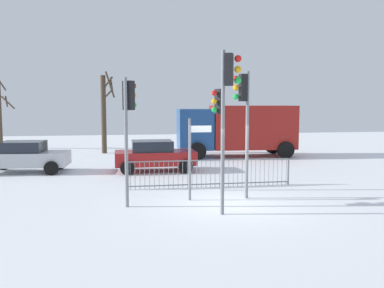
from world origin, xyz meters
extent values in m
plane|color=white|center=(0.00, 0.00, 0.00)|extent=(60.00, 60.00, 0.00)
cylinder|color=slate|center=(0.32, 2.19, 1.93)|extent=(0.11, 0.11, 3.85)
cube|color=black|center=(0.18, 2.12, 3.30)|extent=(0.34, 0.38, 0.90)
sphere|color=red|center=(-0.05, 2.01, 3.60)|extent=(0.20, 0.20, 0.20)
sphere|color=orange|center=(-0.05, 2.01, 3.30)|extent=(0.20, 0.20, 0.20)
sphere|color=green|center=(-0.05, 2.01, 3.00)|extent=(0.20, 0.20, 0.20)
cylinder|color=slate|center=(-0.46, -1.03, 2.36)|extent=(0.11, 0.11, 4.73)
cube|color=black|center=(-0.30, -1.09, 4.18)|extent=(0.32, 0.38, 0.90)
sphere|color=red|center=(-0.07, -1.18, 4.48)|extent=(0.20, 0.20, 0.20)
sphere|color=orange|center=(-0.07, -1.18, 4.18)|extent=(0.20, 0.20, 0.20)
sphere|color=green|center=(-0.07, -1.18, 3.88)|extent=(0.20, 0.20, 0.20)
cylinder|color=slate|center=(0.83, 0.81, 2.15)|extent=(0.11, 0.11, 4.30)
cube|color=black|center=(0.67, 0.81, 3.75)|extent=(0.23, 0.33, 0.90)
sphere|color=red|center=(0.42, 0.80, 4.05)|extent=(0.20, 0.20, 0.20)
sphere|color=orange|center=(0.42, 0.80, 3.75)|extent=(0.20, 0.20, 0.20)
sphere|color=green|center=(0.42, 0.80, 3.45)|extent=(0.20, 0.20, 0.20)
cylinder|color=slate|center=(-3.20, 0.29, 2.01)|extent=(0.11, 0.11, 4.02)
cube|color=black|center=(-3.10, 0.42, 3.47)|extent=(0.39, 0.36, 0.90)
sphere|color=red|center=(-2.96, 0.63, 3.77)|extent=(0.20, 0.20, 0.20)
sphere|color=orange|center=(-2.96, 0.63, 3.47)|extent=(0.20, 0.20, 0.20)
sphere|color=green|center=(-2.96, 0.63, 3.17)|extent=(0.20, 0.20, 0.20)
cylinder|color=slate|center=(-1.12, 0.85, 1.37)|extent=(0.09, 0.09, 2.73)
cube|color=white|center=(-0.73, 0.88, 2.38)|extent=(0.70, 0.09, 0.22)
cube|color=slate|center=(0.00, 2.83, 1.05)|extent=(6.33, 0.07, 0.04)
cube|color=slate|center=(0.00, 2.83, 0.12)|extent=(6.33, 0.07, 0.04)
cylinder|color=slate|center=(-3.07, 2.84, 0.53)|extent=(0.02, 0.02, 1.05)
cylinder|color=slate|center=(-2.89, 2.84, 0.53)|extent=(0.02, 0.02, 1.05)
cylinder|color=slate|center=(-2.71, 2.84, 0.53)|extent=(0.02, 0.02, 1.05)
cylinder|color=slate|center=(-2.53, 2.84, 0.53)|extent=(0.02, 0.02, 1.05)
cylinder|color=slate|center=(-2.35, 2.84, 0.53)|extent=(0.02, 0.02, 1.05)
cylinder|color=slate|center=(-2.17, 2.84, 0.53)|extent=(0.02, 0.02, 1.05)
cylinder|color=slate|center=(-1.99, 2.84, 0.53)|extent=(0.02, 0.02, 1.05)
cylinder|color=slate|center=(-1.81, 2.84, 0.53)|extent=(0.02, 0.02, 1.05)
cylinder|color=slate|center=(-1.63, 2.84, 0.53)|extent=(0.02, 0.02, 1.05)
cylinder|color=slate|center=(-1.45, 2.83, 0.53)|extent=(0.02, 0.02, 1.05)
cylinder|color=slate|center=(-1.27, 2.83, 0.53)|extent=(0.02, 0.02, 1.05)
cylinder|color=slate|center=(-1.09, 2.83, 0.53)|extent=(0.02, 0.02, 1.05)
cylinder|color=slate|center=(-0.90, 2.83, 0.53)|extent=(0.02, 0.02, 1.05)
cylinder|color=slate|center=(-0.72, 2.83, 0.53)|extent=(0.02, 0.02, 1.05)
cylinder|color=slate|center=(-0.54, 2.83, 0.53)|extent=(0.02, 0.02, 1.05)
cylinder|color=slate|center=(-0.36, 2.83, 0.53)|extent=(0.02, 0.02, 1.05)
cylinder|color=slate|center=(-0.18, 2.83, 0.53)|extent=(0.02, 0.02, 1.05)
cylinder|color=slate|center=(0.00, 2.83, 0.53)|extent=(0.02, 0.02, 1.05)
cylinder|color=slate|center=(0.18, 2.83, 0.53)|extent=(0.02, 0.02, 1.05)
cylinder|color=slate|center=(0.36, 2.83, 0.53)|extent=(0.02, 0.02, 1.05)
cylinder|color=slate|center=(0.54, 2.83, 0.53)|extent=(0.02, 0.02, 1.05)
cylinder|color=slate|center=(0.72, 2.82, 0.53)|extent=(0.02, 0.02, 1.05)
cylinder|color=slate|center=(0.90, 2.82, 0.53)|extent=(0.02, 0.02, 1.05)
cylinder|color=slate|center=(1.09, 2.82, 0.53)|extent=(0.02, 0.02, 1.05)
cylinder|color=slate|center=(1.27, 2.82, 0.53)|extent=(0.02, 0.02, 1.05)
cylinder|color=slate|center=(1.45, 2.82, 0.53)|extent=(0.02, 0.02, 1.05)
cylinder|color=slate|center=(1.63, 2.82, 0.53)|extent=(0.02, 0.02, 1.05)
cylinder|color=slate|center=(1.81, 2.82, 0.53)|extent=(0.02, 0.02, 1.05)
cylinder|color=slate|center=(1.99, 2.82, 0.53)|extent=(0.02, 0.02, 1.05)
cylinder|color=slate|center=(2.17, 2.82, 0.53)|extent=(0.02, 0.02, 1.05)
cylinder|color=slate|center=(2.35, 2.82, 0.53)|extent=(0.02, 0.02, 1.05)
cylinder|color=slate|center=(2.53, 2.82, 0.53)|extent=(0.02, 0.02, 1.05)
cylinder|color=slate|center=(2.71, 2.82, 0.53)|extent=(0.02, 0.02, 1.05)
cylinder|color=slate|center=(2.89, 2.81, 0.53)|extent=(0.02, 0.02, 1.05)
cylinder|color=slate|center=(3.07, 2.81, 0.53)|extent=(0.02, 0.02, 1.05)
cylinder|color=slate|center=(-3.17, 2.84, 0.53)|extent=(0.06, 0.06, 1.05)
cylinder|color=slate|center=(3.17, 2.81, 0.53)|extent=(0.06, 0.06, 1.05)
cube|color=maroon|center=(-1.84, 6.91, 0.65)|extent=(3.84, 1.78, 0.65)
cube|color=#1E232D|center=(-1.99, 6.91, 1.20)|extent=(1.93, 1.54, 0.55)
cylinder|color=black|center=(-0.51, 7.79, 0.32)|extent=(0.64, 0.23, 0.64)
cylinder|color=black|center=(-0.48, 6.09, 0.32)|extent=(0.64, 0.23, 0.64)
cylinder|color=black|center=(-3.21, 7.73, 0.32)|extent=(0.64, 0.23, 0.64)
cylinder|color=black|center=(-3.18, 6.04, 0.32)|extent=(0.64, 0.23, 0.64)
cube|color=#B2B5BA|center=(-7.85, 7.50, 0.65)|extent=(3.92, 1.98, 0.65)
cube|color=#1E232D|center=(-8.00, 7.51, 1.20)|extent=(2.01, 1.64, 0.55)
cylinder|color=black|center=(-6.44, 8.25, 0.32)|extent=(0.65, 0.27, 0.64)
cylinder|color=black|center=(-6.57, 6.56, 0.32)|extent=(0.65, 0.27, 0.64)
cylinder|color=black|center=(-9.13, 8.45, 0.32)|extent=(0.65, 0.27, 0.64)
cube|color=maroon|center=(4.41, 11.49, 1.80)|extent=(5.09, 2.59, 2.60)
cube|color=navy|center=(0.87, 11.63, 1.70)|extent=(2.09, 2.37, 2.40)
cylinder|color=black|center=(0.82, 10.43, 0.50)|extent=(1.01, 0.34, 1.00)
cylinder|color=black|center=(0.91, 12.83, 0.50)|extent=(1.01, 0.34, 1.00)
cylinder|color=black|center=(6.07, 10.23, 0.50)|extent=(1.01, 0.34, 1.00)
cylinder|color=black|center=(6.16, 12.63, 0.50)|extent=(1.01, 0.34, 1.00)
cylinder|color=#473828|center=(-11.47, 18.30, 3.29)|extent=(0.57, 1.46, 0.94)
cylinder|color=#473828|center=(-11.66, 18.61, 3.37)|extent=(0.30, 1.08, 0.80)
cylinder|color=#473828|center=(-4.64, 14.52, 2.52)|extent=(0.33, 0.33, 5.04)
cylinder|color=#473828|center=(-4.19, 14.29, 4.43)|extent=(0.61, 1.04, 1.64)
cylinder|color=#473828|center=(-4.39, 14.88, 3.80)|extent=(0.84, 0.62, 0.80)
cylinder|color=#473828|center=(-4.37, 14.85, 4.54)|extent=(0.78, 0.68, 0.85)
cylinder|color=#473828|center=(-4.10, 14.49, 4.43)|extent=(0.18, 1.15, 0.90)
camera|label=1|loc=(-3.17, -12.31, 3.22)|focal=37.90mm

